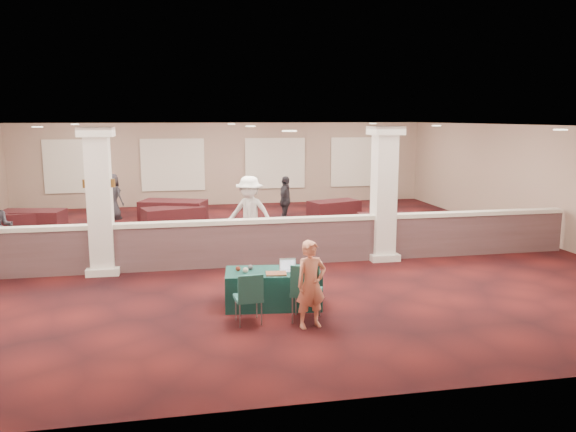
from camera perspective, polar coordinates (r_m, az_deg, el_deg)
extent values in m
plane|color=#461111|center=(14.62, -3.70, -3.49)|extent=(16.00, 16.00, 0.00)
cube|color=gray|center=(22.25, -6.43, 5.28)|extent=(16.00, 0.04, 3.20)
cube|color=gray|center=(6.62, 5.24, -5.88)|extent=(16.00, 0.04, 3.20)
cube|color=gray|center=(17.28, 23.61, 3.16)|extent=(0.04, 16.00, 3.20)
cube|color=silver|center=(14.22, -3.84, 9.15)|extent=(16.00, 16.00, 0.02)
cube|color=#513637|center=(13.06, -2.86, -2.87)|extent=(15.60, 0.20, 1.00)
cube|color=beige|center=(12.95, -2.89, -0.50)|extent=(15.60, 0.28, 0.10)
cube|color=white|center=(12.85, -18.56, 1.39)|extent=(0.50, 0.50, 3.20)
cube|color=white|center=(13.15, -18.19, -5.17)|extent=(0.70, 0.70, 0.16)
cube|color=white|center=(12.72, -18.93, 8.09)|extent=(0.72, 0.72, 0.20)
cube|color=white|center=(13.61, 9.70, 2.23)|extent=(0.50, 0.50, 3.20)
cube|color=white|center=(13.90, 9.52, -3.99)|extent=(0.70, 0.70, 0.16)
cube|color=white|center=(13.50, 9.89, 8.55)|extent=(0.72, 0.72, 0.20)
cylinder|color=brown|center=(12.83, -19.89, 3.11)|extent=(0.12, 0.12, 0.18)
cylinder|color=white|center=(12.83, -19.89, 3.11)|extent=(0.09, 0.09, 0.10)
cylinder|color=brown|center=(12.76, -17.41, 3.21)|extent=(0.12, 0.12, 0.18)
cylinder|color=white|center=(12.76, -17.41, 3.21)|extent=(0.09, 0.09, 0.10)
cube|color=#0D312B|center=(10.31, -1.53, -7.36)|extent=(1.81, 1.05, 0.66)
cube|color=#1F585B|center=(9.58, 1.88, -7.71)|extent=(0.65, 0.65, 0.07)
cube|color=#1F585B|center=(9.28, 1.72, -6.53)|extent=(0.47, 0.22, 0.48)
cylinder|color=gray|center=(9.49, 0.45, -9.55)|extent=(0.03, 0.03, 0.46)
cylinder|color=gray|center=(9.44, 2.99, -9.67)|extent=(0.03, 0.03, 0.46)
cylinder|color=gray|center=(9.88, 0.81, -8.75)|extent=(0.03, 0.03, 0.46)
cylinder|color=gray|center=(9.84, 3.24, -8.86)|extent=(0.03, 0.03, 0.46)
cube|color=#1F585B|center=(9.48, -4.06, -8.32)|extent=(0.48, 0.48, 0.06)
cube|color=#1F585B|center=(9.22, -3.81, -7.29)|extent=(0.42, 0.08, 0.42)
cylinder|color=gray|center=(9.35, -4.91, -10.08)|extent=(0.02, 0.02, 0.40)
cylinder|color=gray|center=(9.42, -2.71, -9.90)|extent=(0.02, 0.02, 0.40)
cylinder|color=gray|center=(9.69, -5.33, -9.36)|extent=(0.02, 0.02, 0.40)
cylinder|color=gray|center=(9.76, -3.20, -9.19)|extent=(0.02, 0.02, 0.40)
imported|color=#E28C62|center=(9.20, 2.36, -6.95)|extent=(0.59, 0.46, 1.45)
cube|color=black|center=(18.00, -26.01, -0.80)|extent=(1.89, 1.24, 0.70)
cube|color=black|center=(17.37, -11.56, -0.30)|extent=(1.96, 1.36, 0.72)
cube|color=black|center=(15.82, 10.63, -1.20)|extent=(1.99, 1.19, 0.76)
cube|color=black|center=(18.08, -24.54, -0.61)|extent=(1.90, 1.17, 0.72)
cube|color=black|center=(18.16, -11.55, 0.29)|extent=(2.23, 1.61, 0.81)
cube|color=black|center=(18.75, 4.69, 0.54)|extent=(1.84, 1.31, 0.68)
imported|color=silver|center=(14.42, -3.92, 0.23)|extent=(1.36, 1.06, 1.93)
imported|color=black|center=(17.81, -0.28, 1.54)|extent=(0.80, 1.02, 1.58)
imported|color=black|center=(19.76, -17.38, 1.89)|extent=(0.86, 0.79, 1.55)
cube|color=silver|center=(10.19, 0.00, -5.59)|extent=(0.32, 0.24, 0.02)
cube|color=silver|center=(10.26, -0.04, -4.86)|extent=(0.30, 0.05, 0.20)
cube|color=silver|center=(10.26, -0.04, -4.94)|extent=(0.27, 0.04, 0.17)
cube|color=#CC5720|center=(10.00, -1.22, -5.87)|extent=(0.39, 0.31, 0.03)
sphere|color=#EFE0C5|center=(10.11, -4.34, -5.51)|extent=(0.10, 0.10, 0.10)
sphere|color=#601E13|center=(10.24, -5.10, -5.34)|extent=(0.09, 0.09, 0.09)
sphere|color=#49484D|center=(10.30, -3.84, -5.22)|extent=(0.09, 0.09, 0.09)
cube|color=red|center=(10.02, 1.91, -5.89)|extent=(0.11, 0.04, 0.01)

